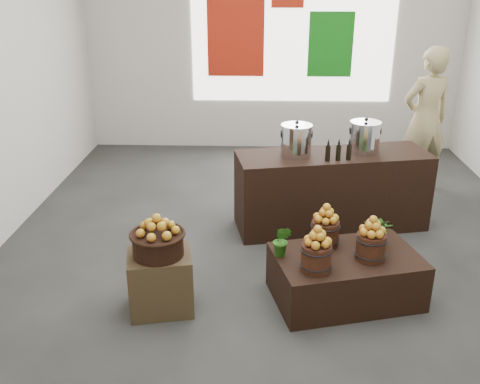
{
  "coord_description": "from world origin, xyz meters",
  "views": [
    {
      "loc": [
        -0.21,
        -5.25,
        2.75
      ],
      "look_at": [
        -0.39,
        -0.4,
        0.75
      ],
      "focal_mm": 40.0,
      "sensor_mm": 36.0,
      "label": 1
    }
  ],
  "objects_px": {
    "stock_pot_center": "(365,138)",
    "wicker_basket": "(158,244)",
    "display_table": "(345,276)",
    "stock_pot_left": "(296,141)",
    "shopper": "(425,120)",
    "counter": "(331,190)",
    "crate": "(161,282)"
  },
  "relations": [
    {
      "from": "stock_pot_left",
      "to": "stock_pot_center",
      "type": "xyz_separation_m",
      "value": [
        0.77,
        0.15,
        0.0
      ]
    },
    {
      "from": "wicker_basket",
      "to": "stock_pot_center",
      "type": "height_order",
      "value": "stock_pot_center"
    },
    {
      "from": "display_table",
      "to": "counter",
      "type": "distance_m",
      "value": 1.53
    },
    {
      "from": "display_table",
      "to": "shopper",
      "type": "bearing_deg",
      "value": 48.7
    },
    {
      "from": "counter",
      "to": "stock_pot_center",
      "type": "height_order",
      "value": "stock_pot_center"
    },
    {
      "from": "wicker_basket",
      "to": "stock_pot_center",
      "type": "relative_size",
      "value": 1.29
    },
    {
      "from": "shopper",
      "to": "wicker_basket",
      "type": "bearing_deg",
      "value": 25.96
    },
    {
      "from": "wicker_basket",
      "to": "shopper",
      "type": "distance_m",
      "value": 4.27
    },
    {
      "from": "crate",
      "to": "counter",
      "type": "bearing_deg",
      "value": 46.11
    },
    {
      "from": "wicker_basket",
      "to": "shopper",
      "type": "relative_size",
      "value": 0.22
    },
    {
      "from": "display_table",
      "to": "stock_pot_left",
      "type": "height_order",
      "value": "stock_pot_left"
    },
    {
      "from": "shopper",
      "to": "counter",
      "type": "bearing_deg",
      "value": 24.08
    },
    {
      "from": "counter",
      "to": "stock_pot_left",
      "type": "bearing_deg",
      "value": 180.0
    },
    {
      "from": "wicker_basket",
      "to": "display_table",
      "type": "bearing_deg",
      "value": 7.99
    },
    {
      "from": "stock_pot_center",
      "to": "wicker_basket",
      "type": "bearing_deg",
      "value": -138.03
    },
    {
      "from": "stock_pot_left",
      "to": "shopper",
      "type": "bearing_deg",
      "value": 36.88
    },
    {
      "from": "stock_pot_center",
      "to": "shopper",
      "type": "height_order",
      "value": "shopper"
    },
    {
      "from": "crate",
      "to": "shopper",
      "type": "xyz_separation_m",
      "value": [
        3.03,
        2.99,
        0.69
      ]
    },
    {
      "from": "wicker_basket",
      "to": "shopper",
      "type": "bearing_deg",
      "value": 44.68
    },
    {
      "from": "counter",
      "to": "shopper",
      "type": "xyz_separation_m",
      "value": [
        1.35,
        1.25,
        0.51
      ]
    },
    {
      "from": "stock_pot_left",
      "to": "shopper",
      "type": "distance_m",
      "value": 2.23
    },
    {
      "from": "crate",
      "to": "stock_pot_center",
      "type": "bearing_deg",
      "value": 41.97
    },
    {
      "from": "wicker_basket",
      "to": "display_table",
      "type": "relative_size",
      "value": 0.34
    },
    {
      "from": "stock_pot_left",
      "to": "shopper",
      "type": "relative_size",
      "value": 0.17
    },
    {
      "from": "crate",
      "to": "wicker_basket",
      "type": "distance_m",
      "value": 0.37
    },
    {
      "from": "display_table",
      "to": "crate",
      "type": "bearing_deg",
      "value": 173.46
    },
    {
      "from": "display_table",
      "to": "shopper",
      "type": "relative_size",
      "value": 0.66
    },
    {
      "from": "stock_pot_center",
      "to": "shopper",
      "type": "bearing_deg",
      "value": 49.4
    },
    {
      "from": "crate",
      "to": "stock_pot_left",
      "type": "relative_size",
      "value": 1.61
    },
    {
      "from": "stock_pot_left",
      "to": "shopper",
      "type": "xyz_separation_m",
      "value": [
        1.78,
        1.34,
        -0.09
      ]
    },
    {
      "from": "stock_pot_center",
      "to": "counter",
      "type": "bearing_deg",
      "value": -168.62
    },
    {
      "from": "wicker_basket",
      "to": "display_table",
      "type": "distance_m",
      "value": 1.7
    }
  ]
}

